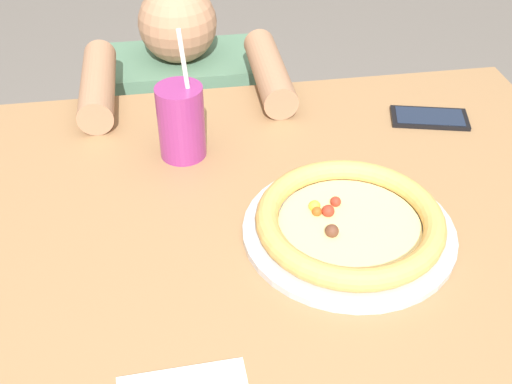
% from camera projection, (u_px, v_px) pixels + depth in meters
% --- Properties ---
extents(dining_table, '(1.29, 0.91, 0.75)m').
position_uv_depth(dining_table, '(242.00, 273.00, 1.09)').
color(dining_table, '#936D47').
rests_on(dining_table, ground).
extents(pizza_near, '(0.33, 0.33, 0.05)m').
position_uv_depth(pizza_near, '(349.00, 223.00, 0.99)').
color(pizza_near, '#B7B7BC').
rests_on(pizza_near, dining_table).
extents(drink_cup_colored, '(0.08, 0.08, 0.24)m').
position_uv_depth(drink_cup_colored, '(181.00, 121.00, 1.14)').
color(drink_cup_colored, '#8C2D72').
rests_on(drink_cup_colored, dining_table).
extents(cell_phone, '(0.16, 0.11, 0.01)m').
position_uv_depth(cell_phone, '(430.00, 118.00, 1.27)').
color(cell_phone, black).
rests_on(cell_phone, dining_table).
extents(diner_seated, '(0.43, 0.53, 0.90)m').
position_uv_depth(diner_seated, '(189.00, 165.00, 1.75)').
color(diner_seated, '#333847').
rests_on(diner_seated, ground).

